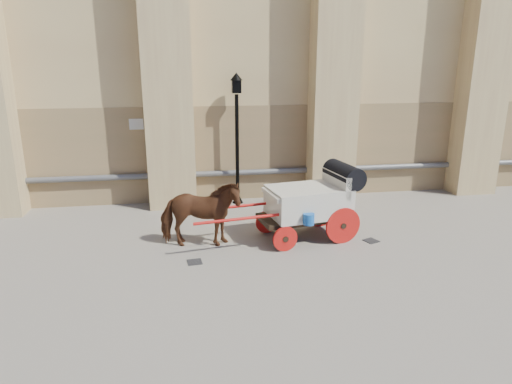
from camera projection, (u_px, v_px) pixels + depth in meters
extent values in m
plane|color=slate|center=(215.00, 249.00, 10.93)|extent=(90.00, 90.00, 0.00)
cube|color=#91714C|center=(266.00, 152.00, 14.76)|extent=(44.00, 0.35, 3.00)
cylinder|color=#59595B|center=(267.00, 172.00, 14.67)|extent=(42.00, 0.18, 0.18)
cube|color=beige|center=(136.00, 124.00, 13.70)|extent=(0.42, 0.04, 0.32)
imported|color=brown|center=(200.00, 214.00, 10.85)|extent=(2.03, 1.09, 1.64)
cube|color=black|center=(304.00, 217.00, 11.46)|extent=(2.37, 1.37, 0.12)
cube|color=beige|center=(308.00, 201.00, 11.38)|extent=(2.11, 1.57, 0.71)
cube|color=beige|center=(336.00, 183.00, 11.50)|extent=(0.36, 1.28, 0.56)
cube|color=beige|center=(276.00, 194.00, 11.05)|extent=(0.53, 1.16, 0.10)
cylinder|color=black|center=(344.00, 174.00, 11.51)|extent=(0.77, 1.35, 0.57)
cylinder|color=red|center=(343.00, 226.00, 11.15)|extent=(0.91, 0.21, 0.91)
cylinder|color=red|center=(320.00, 210.00, 12.30)|extent=(0.91, 0.21, 0.91)
cylinder|color=red|center=(285.00, 239.00, 10.73)|extent=(0.61, 0.16, 0.61)
cylinder|color=red|center=(267.00, 222.00, 11.87)|extent=(0.61, 0.16, 0.61)
cylinder|color=red|center=(246.00, 218.00, 10.45)|extent=(2.42, 0.47, 0.07)
cylinder|color=red|center=(235.00, 207.00, 11.28)|extent=(2.42, 0.47, 0.07)
cylinder|color=#1556AD|center=(309.00, 219.00, 10.70)|extent=(0.26, 0.26, 0.26)
cylinder|color=black|center=(237.00, 150.00, 14.00)|extent=(0.11, 0.11, 3.38)
cone|color=black|center=(238.00, 198.00, 14.42)|extent=(0.34, 0.34, 0.34)
cube|color=black|center=(236.00, 86.00, 13.46)|extent=(0.26, 0.26, 0.39)
cone|color=black|center=(236.00, 76.00, 13.38)|extent=(0.38, 0.38, 0.23)
cube|color=black|center=(195.00, 262.00, 10.20)|extent=(0.35, 0.35, 0.01)
cube|color=black|center=(371.00, 241.00, 11.40)|extent=(0.42, 0.42, 0.01)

